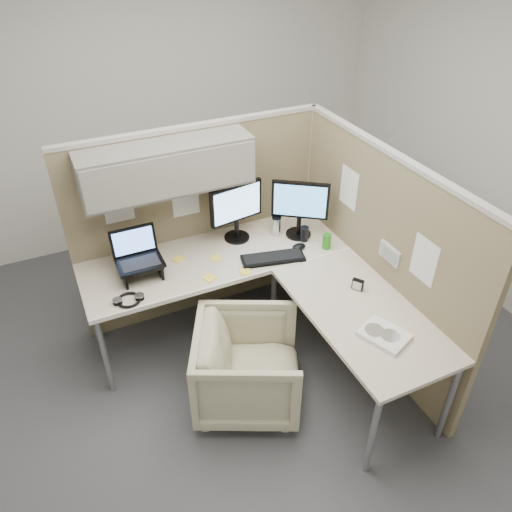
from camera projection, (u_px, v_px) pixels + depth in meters
name	position (u px, v px, depth m)	size (l,w,h in m)	color
ground	(258.00, 367.00, 3.82)	(4.50, 4.50, 0.00)	#3D3E43
partition_back	(185.00, 199.00, 3.72)	(2.00, 0.36, 1.63)	#877958
partition_right	(375.00, 256.00, 3.60)	(0.07, 2.03, 1.63)	#877958
desk	(266.00, 283.00, 3.56)	(2.00, 1.98, 0.73)	beige
office_chair	(248.00, 363.00, 3.38)	(0.69, 0.65, 0.71)	#BDB896
monitor_left	(236.00, 208.00, 3.80)	(0.44, 0.20, 0.47)	black
monitor_right	(300.00, 205.00, 3.84)	(0.38, 0.28, 0.47)	black
laptop_station	(139.00, 260.00, 3.49)	(0.32, 0.27, 0.33)	black
keyboard	(273.00, 258.00, 3.71)	(0.47, 0.16, 0.02)	black
mouse	(299.00, 247.00, 3.82)	(0.11, 0.07, 0.04)	black
travel_mug	(276.00, 226.00, 3.95)	(0.08, 0.08, 0.16)	silver
soda_can_green	(327.00, 241.00, 3.81)	(0.07, 0.07, 0.12)	#268C1E
soda_can_silver	(304.00, 234.00, 3.89)	(0.07, 0.07, 0.12)	black
sticky_note_a	(210.00, 278.00, 3.52)	(0.08, 0.08, 0.01)	yellow
sticky_note_d	(216.00, 258.00, 3.72)	(0.08, 0.08, 0.01)	yellow
sticky_note_c	(178.00, 259.00, 3.71)	(0.08, 0.08, 0.01)	yellow
sticky_note_b	(245.00, 272.00, 3.58)	(0.08, 0.08, 0.01)	yellow
headphones	(129.00, 300.00, 3.32)	(0.20, 0.18, 0.03)	black
paper_stack	(384.00, 335.00, 3.04)	(0.31, 0.34, 0.03)	white
desk_clock	(358.00, 285.00, 3.41)	(0.07, 0.08, 0.08)	black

